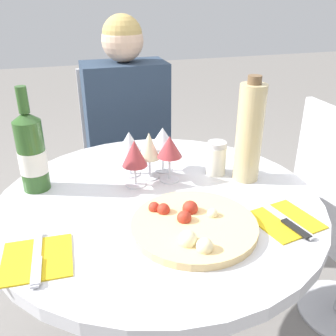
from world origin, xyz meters
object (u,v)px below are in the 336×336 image
object	(u,v)px
chair_behind_diner	(126,163)
tall_carafe	(249,133)
wine_bottle	(32,152)
seated_diner	(131,160)
dining_table	(159,237)
pizza_large	(193,225)

from	to	relation	value
chair_behind_diner	tall_carafe	xyz separation A→B (m)	(0.23, -0.80, 0.43)
chair_behind_diner	wine_bottle	size ratio (longest dim) A/B	2.92
seated_diner	tall_carafe	distance (m)	0.78
dining_table	tall_carafe	size ratio (longest dim) A/B	2.87
seated_diner	tall_carafe	bearing A→B (deg)	109.68
pizza_large	tall_carafe	xyz separation A→B (m)	(0.25, 0.21, 0.14)
dining_table	pizza_large	world-z (taller)	pizza_large
tall_carafe	chair_behind_diner	bearing A→B (deg)	106.31
chair_behind_diner	wine_bottle	world-z (taller)	wine_bottle
dining_table	wine_bottle	xyz separation A→B (m)	(-0.33, 0.16, 0.25)
chair_behind_diner	pizza_large	size ratio (longest dim) A/B	2.85
wine_bottle	tall_carafe	world-z (taller)	tall_carafe
pizza_large	seated_diner	bearing A→B (deg)	88.77
seated_diner	wine_bottle	bearing A→B (deg)	54.02
pizza_large	dining_table	bearing A→B (deg)	102.77
dining_table	pizza_large	size ratio (longest dim) A/B	2.93
wine_bottle	pizza_large	bearing A→B (deg)	-41.98
tall_carafe	seated_diner	bearing A→B (deg)	109.68
dining_table	seated_diner	world-z (taller)	seated_diner
pizza_large	tall_carafe	bearing A→B (deg)	40.02
chair_behind_diner	seated_diner	world-z (taller)	seated_diner
dining_table	seated_diner	distance (m)	0.70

